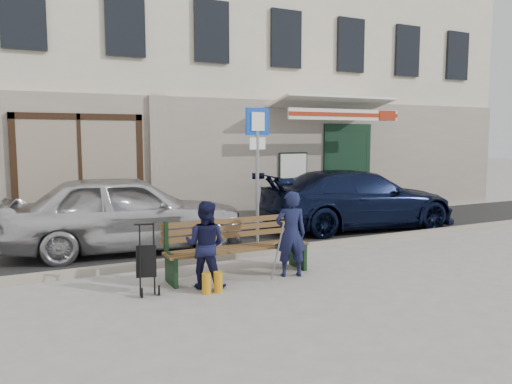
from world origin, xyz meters
TOP-DOWN VIEW (x-y plane):
  - ground at (0.00, 0.00)m, footprint 80.00×80.00m
  - asphalt_lane at (0.00, 3.10)m, footprint 60.00×3.20m
  - curb at (0.00, 1.50)m, footprint 60.00×0.18m
  - building at (0.01, 8.45)m, footprint 20.00×8.27m
  - car_silver at (-2.59, 2.94)m, footprint 4.72×2.36m
  - car_navy at (3.00, 2.93)m, footprint 5.11×2.48m
  - parking_sign at (-0.35, 1.73)m, footprint 0.51×0.11m
  - bench at (-1.41, 0.41)m, footprint 2.40×1.17m
  - man at (-0.61, 0.01)m, footprint 0.58×0.47m
  - woman at (-2.06, 0.04)m, footprint 0.80×0.78m
  - stroller at (-2.91, 0.18)m, footprint 0.34×0.45m

SIDE VIEW (x-z plane):
  - ground at x=0.00m, z-range 0.00..0.00m
  - asphalt_lane at x=0.00m, z-range 0.00..0.01m
  - curb at x=0.00m, z-range 0.00..0.12m
  - stroller at x=-2.91m, z-range -0.06..0.93m
  - bench at x=-1.41m, z-range -0.03..0.95m
  - woman at x=-2.06m, z-range 0.00..1.30m
  - man at x=-0.61m, z-range 0.00..1.38m
  - car_navy at x=3.00m, z-range 0.00..1.43m
  - car_silver at x=-2.59m, z-range 0.00..1.54m
  - parking_sign at x=-0.35m, z-range 0.49..3.27m
  - building at x=0.01m, z-range -0.03..9.97m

